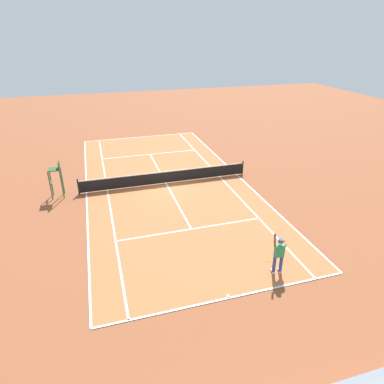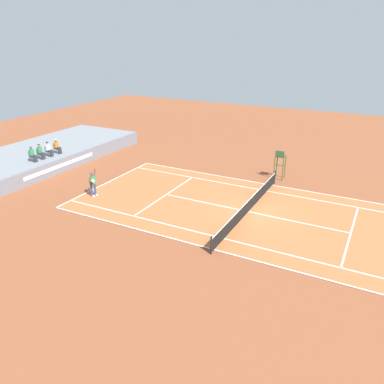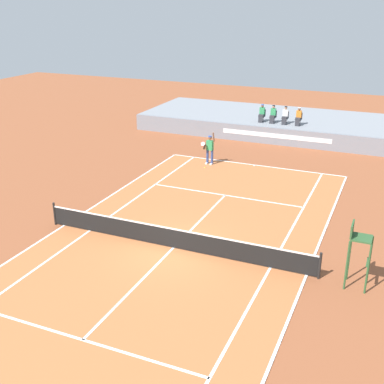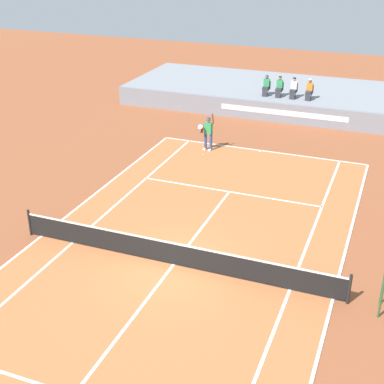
# 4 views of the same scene
# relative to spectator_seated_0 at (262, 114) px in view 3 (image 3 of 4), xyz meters

# --- Properties ---
(ground_plane) EXTENTS (80.00, 80.00, 0.00)m
(ground_plane) POSITION_rel_spectator_seated_0_xyz_m (1.47, -18.37, -1.81)
(ground_plane) COLOR brown
(court) EXTENTS (11.08, 23.88, 0.03)m
(court) POSITION_rel_spectator_seated_0_xyz_m (1.47, -18.37, -1.80)
(court) COLOR #B76638
(court) RESTS_ON ground
(net) EXTENTS (11.98, 0.10, 1.07)m
(net) POSITION_rel_spectator_seated_0_xyz_m (1.47, -18.37, -1.29)
(net) COLOR black
(net) RESTS_ON ground
(barrier_wall) EXTENTS (22.21, 0.25, 1.20)m
(barrier_wall) POSITION_rel_spectator_seated_0_xyz_m (1.47, -1.38, -1.21)
(barrier_wall) COLOR gray
(barrier_wall) RESTS_ON ground
(bleacher_platform) EXTENTS (22.21, 7.70, 1.20)m
(bleacher_platform) POSITION_rel_spectator_seated_0_xyz_m (1.47, 2.59, -1.21)
(bleacher_platform) COLOR gray
(bleacher_platform) RESTS_ON ground
(spectator_seated_0) EXTENTS (0.44, 0.60, 1.27)m
(spectator_seated_0) POSITION_rel_spectator_seated_0_xyz_m (0.00, 0.00, 0.00)
(spectator_seated_0) COLOR #474C56
(spectator_seated_0) RESTS_ON bleacher_platform
(spectator_seated_1) EXTENTS (0.44, 0.60, 1.27)m
(spectator_seated_1) POSITION_rel_spectator_seated_0_xyz_m (0.83, 0.00, 0.00)
(spectator_seated_1) COLOR #474C56
(spectator_seated_1) RESTS_ON bleacher_platform
(spectator_seated_2) EXTENTS (0.44, 0.60, 1.27)m
(spectator_seated_2) POSITION_rel_spectator_seated_0_xyz_m (1.72, 0.00, 0.00)
(spectator_seated_2) COLOR #474C56
(spectator_seated_2) RESTS_ON bleacher_platform
(spectator_seated_3) EXTENTS (0.44, 0.60, 1.27)m
(spectator_seated_3) POSITION_rel_spectator_seated_0_xyz_m (2.69, 0.00, 0.00)
(spectator_seated_3) COLOR #474C56
(spectator_seated_3) RESTS_ON bleacher_platform
(tennis_player) EXTENTS (0.80, 0.62, 2.08)m
(tennis_player) POSITION_rel_spectator_seated_0_xyz_m (-1.20, -7.38, -0.82)
(tennis_player) COLOR navy
(tennis_player) RESTS_ON ground
(tennis_ball) EXTENTS (0.07, 0.07, 0.07)m
(tennis_ball) POSITION_rel_spectator_seated_0_xyz_m (-1.17, -8.20, -1.78)
(tennis_ball) COLOR #D1E533
(tennis_ball) RESTS_ON ground
(umpire_chair) EXTENTS (0.77, 0.77, 2.44)m
(umpire_chair) POSITION_rel_spectator_seated_0_xyz_m (8.64, -18.37, -0.26)
(umpire_chair) COLOR #2D562D
(umpire_chair) RESTS_ON ground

